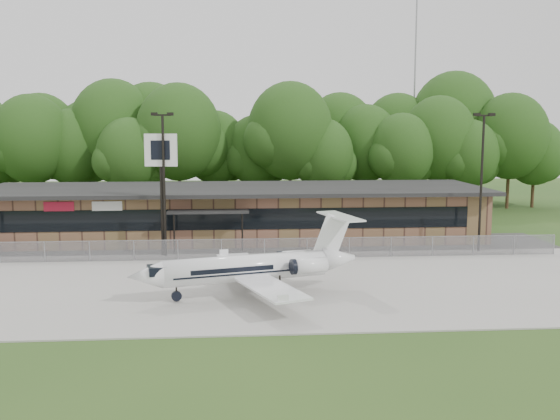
{
  "coord_description": "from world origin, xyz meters",
  "views": [
    {
      "loc": [
        -0.1,
        -27.74,
        9.31
      ],
      "look_at": [
        2.87,
        12.0,
        3.92
      ],
      "focal_mm": 40.0,
      "sensor_mm": 36.0,
      "label": 1
    }
  ],
  "objects": [
    {
      "name": "light_pole_right",
      "position": [
        18.0,
        16.5,
        5.98
      ],
      "size": [
        1.55,
        0.3,
        10.23
      ],
      "color": "black",
      "rests_on": "ground"
    },
    {
      "name": "pole_sign",
      "position": [
        -5.2,
        16.79,
        6.7
      ],
      "size": [
        2.31,
        0.54,
        8.76
      ],
      "rotation": [
        0.0,
        0.0,
        -0.12
      ],
      "color": "black",
      "rests_on": "ground"
    },
    {
      "name": "apron",
      "position": [
        0.0,
        8.0,
        0.04
      ],
      "size": [
        64.0,
        18.0,
        0.08
      ],
      "primitive_type": "cube",
      "color": "#9E9B93",
      "rests_on": "ground"
    },
    {
      "name": "fence",
      "position": [
        0.0,
        15.0,
        0.78
      ],
      "size": [
        46.0,
        0.04,
        1.52
      ],
      "color": "gray",
      "rests_on": "ground"
    },
    {
      "name": "terminal",
      "position": [
        -0.0,
        23.94,
        2.18
      ],
      "size": [
        41.0,
        11.65,
        4.3
      ],
      "color": "brown",
      "rests_on": "ground"
    },
    {
      "name": "treeline",
      "position": [
        0.0,
        42.0,
        7.5
      ],
      "size": [
        72.0,
        12.0,
        15.0
      ],
      "primitive_type": null,
      "color": "#1A3D13",
      "rests_on": "ground"
    },
    {
      "name": "business_jet",
      "position": [
        0.95,
        5.64,
        1.56
      ],
      "size": [
        12.84,
        11.54,
        4.35
      ],
      "rotation": [
        0.0,
        0.0,
        0.26
      ],
      "color": "white",
      "rests_on": "ground"
    },
    {
      "name": "parking_lot",
      "position": [
        0.0,
        19.5,
        0.03
      ],
      "size": [
        50.0,
        9.0,
        0.06
      ],
      "primitive_type": "cube",
      "color": "#383835",
      "rests_on": "ground"
    },
    {
      "name": "light_pole_mid",
      "position": [
        -5.0,
        16.5,
        5.98
      ],
      "size": [
        1.55,
        0.3,
        10.23
      ],
      "color": "black",
      "rests_on": "ground"
    },
    {
      "name": "ground",
      "position": [
        0.0,
        0.0,
        0.0
      ],
      "size": [
        160.0,
        160.0,
        0.0
      ],
      "primitive_type": "plane",
      "color": "#294A1A",
      "rests_on": "ground"
    },
    {
      "name": "radio_mast",
      "position": [
        22.0,
        48.0,
        12.5
      ],
      "size": [
        0.2,
        0.2,
        25.0
      ],
      "primitive_type": "cylinder",
      "color": "gray",
      "rests_on": "ground"
    }
  ]
}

